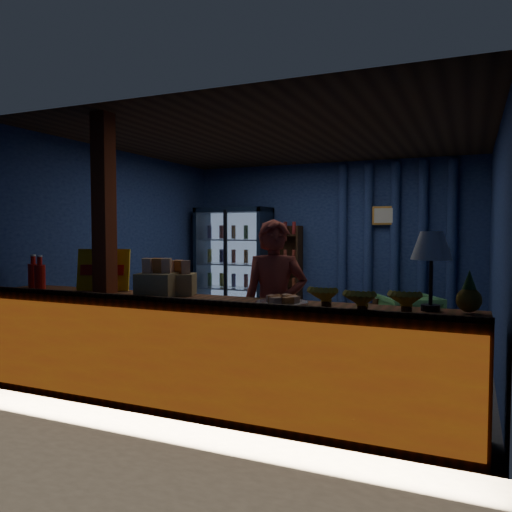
{
  "coord_description": "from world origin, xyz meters",
  "views": [
    {
      "loc": [
        2.06,
        -5.56,
        1.53
      ],
      "look_at": [
        -0.26,
        -0.2,
        1.23
      ],
      "focal_mm": 35.0,
      "sensor_mm": 36.0,
      "label": 1
    }
  ],
  "objects_px": {
    "shopkeeper": "(275,309)",
    "pastry_tray": "(282,301)",
    "green_chair": "(409,319)",
    "table_lamp": "(431,249)"
  },
  "relations": [
    {
      "from": "green_chair",
      "to": "pastry_tray",
      "type": "xyz_separation_m",
      "value": [
        -0.6,
        -3.31,
        0.64
      ]
    },
    {
      "from": "shopkeeper",
      "to": "table_lamp",
      "type": "bearing_deg",
      "value": -34.0
    },
    {
      "from": "green_chair",
      "to": "shopkeeper",
      "type": "bearing_deg",
      "value": 42.22
    },
    {
      "from": "shopkeeper",
      "to": "pastry_tray",
      "type": "xyz_separation_m",
      "value": [
        0.27,
        -0.55,
        0.16
      ]
    },
    {
      "from": "pastry_tray",
      "to": "table_lamp",
      "type": "distance_m",
      "value": 1.18
    },
    {
      "from": "pastry_tray",
      "to": "green_chair",
      "type": "bearing_deg",
      "value": 79.66
    },
    {
      "from": "green_chair",
      "to": "pastry_tray",
      "type": "distance_m",
      "value": 3.43
    },
    {
      "from": "pastry_tray",
      "to": "table_lamp",
      "type": "relative_size",
      "value": 0.73
    },
    {
      "from": "pastry_tray",
      "to": "table_lamp",
      "type": "xyz_separation_m",
      "value": [
        1.1,
        0.13,
        0.43
      ]
    },
    {
      "from": "table_lamp",
      "to": "pastry_tray",
      "type": "bearing_deg",
      "value": -173.39
    }
  ]
}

